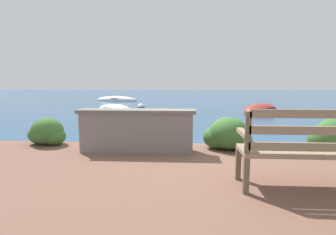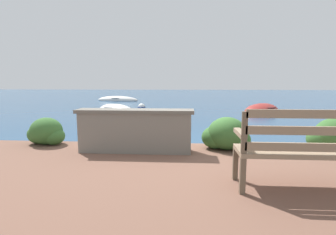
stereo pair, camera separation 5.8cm
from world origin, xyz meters
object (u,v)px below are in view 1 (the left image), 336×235
(park_bench, at_px, (314,148))
(rowboat_far, at_px, (117,100))
(rowboat_nearest, at_px, (115,111))
(rowboat_mid, at_px, (261,111))
(mooring_buoy, at_px, (141,107))

(park_bench, xyz_separation_m, rowboat_far, (-6.42, 16.10, -0.65))
(rowboat_nearest, relative_size, rowboat_mid, 1.00)
(park_bench, bearing_deg, rowboat_mid, 79.42)
(park_bench, distance_m, mooring_buoy, 11.52)
(rowboat_mid, bearing_deg, park_bench, -150.40)
(rowboat_far, distance_m, mooring_buoy, 5.87)
(park_bench, relative_size, rowboat_nearest, 0.63)
(park_bench, distance_m, rowboat_nearest, 10.33)
(rowboat_mid, bearing_deg, rowboat_far, 94.25)
(park_bench, height_order, rowboat_nearest, park_bench)
(rowboat_mid, distance_m, rowboat_far, 10.86)
(rowboat_nearest, relative_size, mooring_buoy, 5.92)
(rowboat_nearest, distance_m, mooring_buoy, 1.94)
(park_bench, height_order, mooring_buoy, park_bench)
(rowboat_nearest, height_order, rowboat_far, rowboat_nearest)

